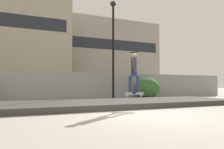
# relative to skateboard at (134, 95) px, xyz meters

# --- Properties ---
(ground_plane) EXTENTS (120.00, 120.00, 0.00)m
(ground_plane) POSITION_rel_skateboard_xyz_m (-0.48, -1.44, -0.58)
(ground_plane) COLOR #9E998E
(gravel_berm) EXTENTS (12.99, 3.62, 0.23)m
(gravel_berm) POSITION_rel_skateboard_xyz_m (-0.48, 1.80, -0.46)
(gravel_berm) COLOR #3D3A38
(gravel_berm) RESTS_ON ground_plane
(skateboard) EXTENTS (0.78, 0.60, 0.07)m
(skateboard) POSITION_rel_skateboard_xyz_m (0.00, 0.00, 0.00)
(skateboard) COLOR #2D608C
(skater) EXTENTS (0.66, 0.61, 1.69)m
(skater) POSITION_rel_skateboard_xyz_m (0.00, 0.00, 0.96)
(skater) COLOR gray
(skater) RESTS_ON skateboard
(chain_fence) EXTENTS (27.41, 0.06, 1.85)m
(chain_fence) POSITION_rel_skateboard_xyz_m (-0.48, 7.31, 0.35)
(chain_fence) COLOR gray
(chain_fence) RESTS_ON ground_plane
(street_lamp) EXTENTS (0.44, 0.44, 6.95)m
(street_lamp) POSITION_rel_skateboard_xyz_m (1.99, 6.44, 3.73)
(street_lamp) COLOR black
(street_lamp) RESTS_ON ground_plane
(parked_car_near) EXTENTS (4.52, 2.19, 1.66)m
(parked_car_near) POSITION_rel_skateboard_xyz_m (-3.33, 9.61, 0.26)
(parked_car_near) COLOR maroon
(parked_car_near) RESTS_ON ground_plane
(parked_car_mid) EXTENTS (4.40, 1.96, 1.66)m
(parked_car_mid) POSITION_rel_skateboard_xyz_m (3.65, 9.34, 0.26)
(parked_car_mid) COLOR silver
(parked_car_mid) RESTS_ON ground_plane
(parked_car_far) EXTENTS (4.56, 2.27, 1.66)m
(parked_car_far) POSITION_rel_skateboard_xyz_m (9.65, 9.41, 0.26)
(parked_car_far) COLOR #B7BABF
(parked_car_far) RESTS_ON ground_plane
(office_block) EXTENTS (30.83, 11.67, 17.34)m
(office_block) POSITION_rel_skateboard_xyz_m (14.99, 45.43, 8.09)
(office_block) COLOR gray
(office_block) RESTS_ON ground_plane
(shrub_center) EXTENTS (1.92, 1.57, 1.48)m
(shrub_center) POSITION_rel_skateboard_xyz_m (4.97, 6.61, 0.16)
(shrub_center) COLOR #2D5B28
(shrub_center) RESTS_ON ground_plane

